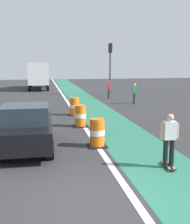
% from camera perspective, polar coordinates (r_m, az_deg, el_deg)
% --- Properties ---
extents(ground_plane, '(100.00, 100.00, 0.00)m').
position_cam_1_polar(ground_plane, '(6.81, 0.15, -17.84)').
color(ground_plane, '#2D2D30').
extents(bike_lane_strip, '(2.50, 80.00, 0.01)m').
position_cam_1_polar(bike_lane_strip, '(18.53, 0.37, 0.13)').
color(bike_lane_strip, '#286B51').
rests_on(bike_lane_strip, ground).
extents(lane_divider_stripe, '(0.20, 80.00, 0.01)m').
position_cam_1_polar(lane_divider_stripe, '(18.30, -4.24, -0.02)').
color(lane_divider_stripe, silver).
rests_on(lane_divider_stripe, ground).
extents(skateboarder_on_lane, '(0.57, 0.81, 1.69)m').
position_cam_1_polar(skateboarder_on_lane, '(8.76, 14.96, -5.36)').
color(skateboarder_on_lane, black).
rests_on(skateboarder_on_lane, ground).
extents(parked_sedan_nearest, '(1.97, 4.13, 1.70)m').
position_cam_1_polar(parked_sedan_nearest, '(10.58, -13.91, -3.12)').
color(parked_sedan_nearest, black).
rests_on(parked_sedan_nearest, ground).
extents(traffic_barrel_front, '(0.73, 0.73, 1.09)m').
position_cam_1_polar(traffic_barrel_front, '(10.70, 0.46, -4.33)').
color(traffic_barrel_front, orange).
rests_on(traffic_barrel_front, ground).
extents(traffic_barrel_mid, '(0.73, 0.73, 1.09)m').
position_cam_1_polar(traffic_barrel_mid, '(14.08, -3.04, -0.85)').
color(traffic_barrel_mid, orange).
rests_on(traffic_barrel_mid, ground).
extents(traffic_barrel_back, '(0.73, 0.73, 1.09)m').
position_cam_1_polar(traffic_barrel_back, '(17.19, -4.25, 1.11)').
color(traffic_barrel_back, orange).
rests_on(traffic_barrel_back, ground).
extents(delivery_truck_down_block, '(2.43, 7.62, 3.23)m').
position_cam_1_polar(delivery_truck_down_block, '(35.11, -11.55, 7.62)').
color(delivery_truck_down_block, silver).
rests_on(delivery_truck_down_block, ground).
extents(traffic_light_corner, '(0.41, 0.32, 5.10)m').
position_cam_1_polar(traffic_light_corner, '(28.10, 3.14, 10.63)').
color(traffic_light_corner, '#2D2D2D').
rests_on(traffic_light_corner, ground).
extents(pedestrian_crossing, '(0.34, 0.20, 1.61)m').
position_cam_1_polar(pedestrian_crossing, '(25.31, 2.85, 4.73)').
color(pedestrian_crossing, '#33333D').
rests_on(pedestrian_crossing, ground).
extents(pedestrian_waiting, '(0.34, 0.20, 1.61)m').
position_cam_1_polar(pedestrian_waiting, '(22.10, 8.08, 3.88)').
color(pedestrian_waiting, '#33333D').
rests_on(pedestrian_waiting, ground).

